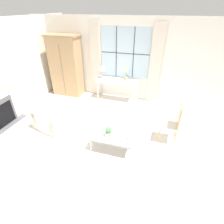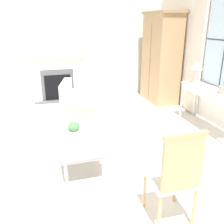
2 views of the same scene
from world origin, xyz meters
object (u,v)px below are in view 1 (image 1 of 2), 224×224
object	(u,v)px
coffee_table	(113,137)
potted_plant_small	(109,132)
table_lamp	(103,69)
pillar_candle	(130,137)
potted_orchid	(126,75)
armoire	(66,66)
armchair_upholstered	(53,119)
side_chair_wooden	(174,122)
console_table	(117,82)

from	to	relation	value
coffee_table	potted_plant_small	bearing A→B (deg)	-147.72
table_lamp	coffee_table	xyz separation A→B (m)	(1.18, -2.63, -0.77)
potted_plant_small	pillar_candle	distance (m)	0.52
pillar_candle	coffee_table	bearing A→B (deg)	177.78
potted_plant_small	potted_orchid	bearing A→B (deg)	94.93
armoire	potted_orchid	bearing A→B (deg)	1.84
pillar_candle	potted_orchid	bearing A→B (deg)	105.70
armoire	armchair_upholstered	world-z (taller)	armoire
coffee_table	potted_orchid	bearing A→B (deg)	96.80
potted_plant_small	coffee_table	bearing A→B (deg)	32.28
potted_orchid	armchair_upholstered	world-z (taller)	potted_orchid
armoire	potted_plant_small	xyz separation A→B (m)	(2.52, -2.59, -0.59)
potted_orchid	side_chair_wooden	world-z (taller)	potted_orchid
table_lamp	pillar_candle	world-z (taller)	table_lamp
side_chair_wooden	pillar_candle	world-z (taller)	side_chair_wooden
side_chair_wooden	coffee_table	bearing A→B (deg)	-151.90
side_chair_wooden	potted_orchid	bearing A→B (deg)	131.88
table_lamp	side_chair_wooden	bearing A→B (deg)	-36.60
side_chair_wooden	potted_plant_small	bearing A→B (deg)	-151.66
console_table	armchair_upholstered	world-z (taller)	armchair_upholstered
potted_orchid	pillar_candle	xyz separation A→B (m)	(0.74, -2.63, -0.52)
console_table	potted_orchid	world-z (taller)	potted_orchid
table_lamp	pillar_candle	xyz separation A→B (m)	(1.61, -2.65, -0.68)
table_lamp	potted_plant_small	distance (m)	2.96
armoire	table_lamp	bearing A→B (deg)	3.64
table_lamp	potted_orchid	bearing A→B (deg)	-1.13
side_chair_wooden	pillar_candle	distance (m)	1.22
console_table	potted_plant_small	size ratio (longest dim) A/B	5.99
pillar_candle	table_lamp	bearing A→B (deg)	121.27
table_lamp	armchair_upholstered	bearing A→B (deg)	-107.12
coffee_table	console_table	bearing A→B (deg)	103.42
armoire	table_lamp	size ratio (longest dim) A/B	4.90
table_lamp	potted_plant_small	size ratio (longest dim) A/B	1.81
table_lamp	potted_plant_small	world-z (taller)	table_lamp
console_table	side_chair_wooden	world-z (taller)	side_chair_wooden
potted_orchid	armchair_upholstered	xyz separation A→B (m)	(-1.57, -2.28, -0.71)
table_lamp	potted_plant_small	xyz separation A→B (m)	(1.10, -2.68, -0.60)
armoire	coffee_table	bearing A→B (deg)	-44.33
table_lamp	side_chair_wooden	world-z (taller)	table_lamp
potted_orchid	pillar_candle	bearing A→B (deg)	-74.30
armchair_upholstered	pillar_candle	world-z (taller)	armchair_upholstered
armchair_upholstered	side_chair_wooden	world-z (taller)	side_chair_wooden
console_table	coffee_table	world-z (taller)	console_table
armchair_upholstered	potted_orchid	bearing A→B (deg)	55.32
armchair_upholstered	potted_plant_small	distance (m)	1.86
potted_orchid	armchair_upholstered	size ratio (longest dim) A/B	0.51
potted_orchid	table_lamp	bearing A→B (deg)	178.87
coffee_table	armchair_upholstered	bearing A→B (deg)	169.84
armoire	pillar_candle	xyz separation A→B (m)	(3.03, -2.56, -0.66)
potted_orchid	coffee_table	xyz separation A→B (m)	(0.31, -2.61, -0.62)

